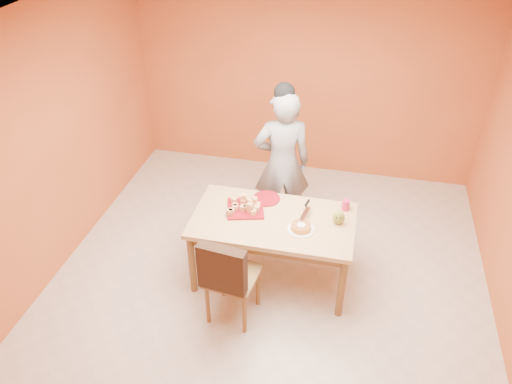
% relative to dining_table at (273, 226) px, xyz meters
% --- Properties ---
extents(floor, '(5.00, 5.00, 0.00)m').
position_rel_dining_table_xyz_m(floor, '(-0.02, -0.21, -0.67)').
color(floor, beige).
rests_on(floor, ground).
extents(ceiling, '(5.00, 5.00, 0.00)m').
position_rel_dining_table_xyz_m(ceiling, '(-0.02, -0.21, 2.03)').
color(ceiling, white).
rests_on(ceiling, wall_back).
extents(wall_back, '(4.50, 0.00, 4.50)m').
position_rel_dining_table_xyz_m(wall_back, '(-0.02, 2.29, 0.68)').
color(wall_back, '#BF622C').
rests_on(wall_back, floor).
extents(wall_left, '(0.00, 5.00, 5.00)m').
position_rel_dining_table_xyz_m(wall_left, '(-2.27, -0.21, 0.68)').
color(wall_left, '#BF622C').
rests_on(wall_left, floor).
extents(dining_table, '(1.60, 0.90, 0.76)m').
position_rel_dining_table_xyz_m(dining_table, '(0.00, 0.00, 0.00)').
color(dining_table, tan).
rests_on(dining_table, floor).
extents(dining_chair, '(0.52, 0.59, 1.01)m').
position_rel_dining_table_xyz_m(dining_chair, '(-0.26, -0.62, -0.14)').
color(dining_chair, brown).
rests_on(dining_chair, floor).
extents(pastry_pile, '(0.33, 0.33, 0.11)m').
position_rel_dining_table_xyz_m(pastry_pile, '(-0.31, 0.09, 0.17)').
color(pastry_pile, tan).
rests_on(pastry_pile, pastry_platter).
extents(person, '(0.73, 0.59, 1.75)m').
position_rel_dining_table_xyz_m(person, '(-0.07, 0.87, 0.21)').
color(person, gray).
rests_on(person, floor).
extents(pastry_platter, '(0.44, 0.44, 0.02)m').
position_rel_dining_table_xyz_m(pastry_platter, '(-0.31, 0.09, 0.10)').
color(pastry_platter, maroon).
rests_on(pastry_platter, dining_table).
extents(red_dinner_plate, '(0.34, 0.34, 0.02)m').
position_rel_dining_table_xyz_m(red_dinner_plate, '(-0.13, 0.32, 0.10)').
color(red_dinner_plate, maroon).
rests_on(red_dinner_plate, dining_table).
extents(white_cake_plate, '(0.31, 0.31, 0.01)m').
position_rel_dining_table_xyz_m(white_cake_plate, '(0.29, -0.11, 0.10)').
color(white_cake_plate, white).
rests_on(white_cake_plate, dining_table).
extents(sponge_cake, '(0.25, 0.25, 0.04)m').
position_rel_dining_table_xyz_m(sponge_cake, '(0.29, -0.11, 0.13)').
color(sponge_cake, '#C88A33').
rests_on(sponge_cake, white_cake_plate).
extents(cake_server, '(0.08, 0.23, 0.01)m').
position_rel_dining_table_xyz_m(cake_server, '(0.30, 0.07, 0.16)').
color(cake_server, white).
rests_on(cake_server, sponge_cake).
extents(egg_ornament, '(0.12, 0.09, 0.15)m').
position_rel_dining_table_xyz_m(egg_ornament, '(0.63, 0.07, 0.17)').
color(egg_ornament, olive).
rests_on(egg_ornament, dining_table).
extents(magenta_glass, '(0.09, 0.09, 0.11)m').
position_rel_dining_table_xyz_m(magenta_glass, '(0.68, 0.31, 0.15)').
color(magenta_glass, '#C41D4E').
rests_on(magenta_glass, dining_table).
extents(checker_tin, '(0.10, 0.10, 0.03)m').
position_rel_dining_table_xyz_m(checker_tin, '(0.68, 0.34, 0.11)').
color(checker_tin, '#331A0E').
rests_on(checker_tin, dining_table).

